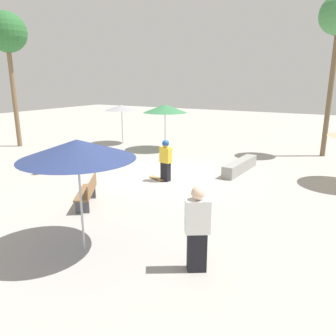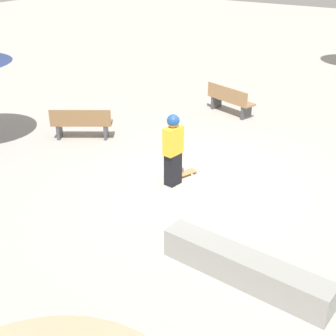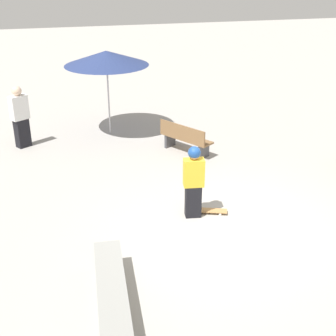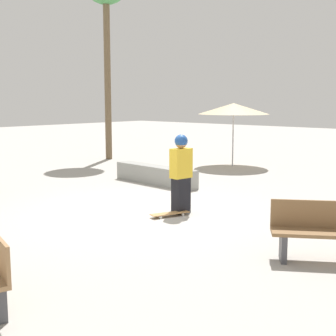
{
  "view_description": "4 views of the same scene",
  "coord_description": "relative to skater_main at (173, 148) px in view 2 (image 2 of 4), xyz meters",
  "views": [
    {
      "loc": [
        6.5,
        -11.11,
        3.76
      ],
      "look_at": [
        0.7,
        -0.93,
        0.62
      ],
      "focal_mm": 35.0,
      "sensor_mm": 36.0,
      "label": 1
    },
    {
      "loc": [
        8.0,
        4.29,
        4.85
      ],
      "look_at": [
        0.98,
        -0.39,
        0.68
      ],
      "focal_mm": 50.0,
      "sensor_mm": 36.0,
      "label": 2
    },
    {
      "loc": [
        3.07,
        7.69,
        5.14
      ],
      "look_at": [
        0.96,
        -0.68,
        1.17
      ],
      "focal_mm": 50.0,
      "sensor_mm": 36.0,
      "label": 3
    },
    {
      "loc": [
        -6.7,
        -6.62,
        2.29
      ],
      "look_at": [
        -0.08,
        -0.73,
        0.99
      ],
      "focal_mm": 50.0,
      "sensor_mm": 36.0,
      "label": 4
    }
  ],
  "objects": [
    {
      "name": "ground_plane",
      "position": [
        -0.43,
        0.63,
        -0.86
      ],
      "size": [
        60.0,
        60.0,
        0.0
      ],
      "primitive_type": "plane",
      "color": "#ADA8A0"
    },
    {
      "name": "skater_main",
      "position": [
        0.0,
        0.0,
        0.0
      ],
      "size": [
        0.45,
        0.29,
        1.6
      ],
      "rotation": [
        0.0,
        0.0,
        3.01
      ],
      "color": "black",
      "rests_on": "ground_plane"
    },
    {
      "name": "skateboard",
      "position": [
        -0.37,
        -0.03,
        -0.81
      ],
      "size": [
        0.82,
        0.46,
        0.07
      ],
      "rotation": [
        0.0,
        0.0,
        2.79
      ],
      "color": "#B7844C",
      "rests_on": "ground_plane"
    },
    {
      "name": "concrete_ledge",
      "position": [
        2.09,
        2.68,
        -0.62
      ],
      "size": [
        0.65,
        2.82,
        0.49
      ],
      "rotation": [
        0.0,
        0.0,
        1.5
      ],
      "color": "gray",
      "rests_on": "ground_plane"
    },
    {
      "name": "bench_near",
      "position": [
        -0.81,
        -3.41,
        -0.44
      ],
      "size": [
        1.25,
        1.58,
        0.85
      ],
      "rotation": [
        0.0,
        0.0,
        2.15
      ],
      "color": "#47474C",
      "rests_on": "ground_plane"
    },
    {
      "name": "bench_far",
      "position": [
        -4.77,
        -1.05,
        -0.44
      ],
      "size": [
        0.89,
        1.66,
        0.85
      ],
      "rotation": [
        0.0,
        0.0,
        1.28
      ],
      "color": "#47474C",
      "rests_on": "ground_plane"
    }
  ]
}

